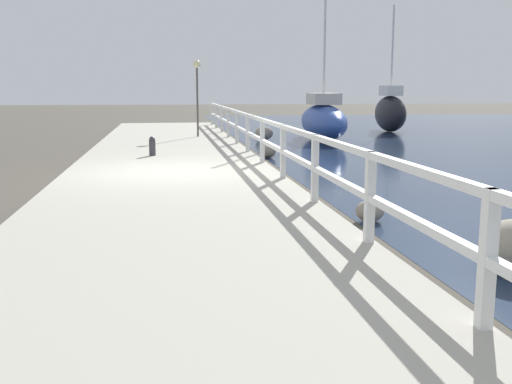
# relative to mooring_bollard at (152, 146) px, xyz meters

# --- Properties ---
(ground_plane) EXTENTS (120.00, 120.00, 0.00)m
(ground_plane) POSITION_rel_mooring_bollard_xyz_m (0.45, -3.08, -0.47)
(ground_plane) COLOR #4C473D
(dock_walkway) EXTENTS (4.46, 36.00, 0.22)m
(dock_walkway) POSITION_rel_mooring_bollard_xyz_m (0.45, -3.08, -0.36)
(dock_walkway) COLOR #B2AD9E
(dock_walkway) RESTS_ON ground
(railing) EXTENTS (0.10, 32.50, 1.03)m
(railing) POSITION_rel_mooring_bollard_xyz_m (2.58, -3.08, 0.45)
(railing) COLOR white
(railing) RESTS_ON dock_walkway
(boulder_mid_strip) EXTENTS (0.69, 0.62, 0.52)m
(boulder_mid_strip) POSITION_rel_mooring_bollard_xyz_m (4.06, 6.80, -0.21)
(boulder_mid_strip) COLOR gray
(boulder_mid_strip) RESTS_ON ground
(boulder_far_strip) EXTENTS (0.47, 0.43, 0.36)m
(boulder_far_strip) POSITION_rel_mooring_bollard_xyz_m (3.18, 0.94, -0.29)
(boulder_far_strip) COLOR slate
(boulder_far_strip) RESTS_ON ground
(boulder_near_dock) EXTENTS (0.43, 0.38, 0.32)m
(boulder_near_dock) POSITION_rel_mooring_bollard_xyz_m (3.29, -7.34, -0.31)
(boulder_near_dock) COLOR gray
(boulder_near_dock) RESTS_ON ground
(mooring_bollard) EXTENTS (0.17, 0.17, 0.50)m
(mooring_bollard) POSITION_rel_mooring_bollard_xyz_m (0.00, 0.00, 0.00)
(mooring_bollard) COLOR #333338
(mooring_bollard) RESTS_ON dock_walkway
(dock_lamp) EXTENTS (0.28, 0.28, 2.70)m
(dock_lamp) POSITION_rel_mooring_bollard_xyz_m (1.51, 6.03, 1.82)
(dock_lamp) COLOR #514C47
(dock_lamp) RESTS_ON dock_walkway
(sailboat_blue) EXTENTS (1.72, 5.24, 6.96)m
(sailboat_blue) POSITION_rel_mooring_bollard_xyz_m (6.27, 6.51, 0.28)
(sailboat_blue) COLOR #2D4C9E
(sailboat_blue) RESTS_ON water_surface
(sailboat_black) EXTENTS (1.16, 3.28, 5.53)m
(sailboat_black) POSITION_rel_mooring_bollard_xyz_m (10.37, 10.24, 0.42)
(sailboat_black) COLOR black
(sailboat_black) RESTS_ON water_surface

